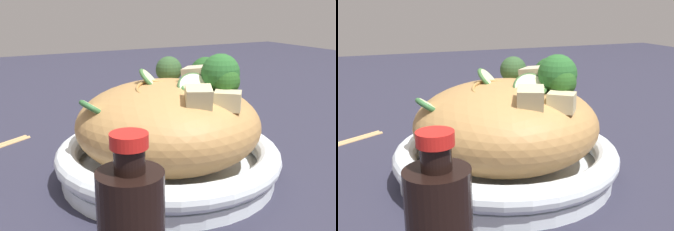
# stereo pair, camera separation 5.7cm
# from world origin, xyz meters

# --- Properties ---
(ground_plane) EXTENTS (3.00, 3.00, 0.00)m
(ground_plane) POSITION_xyz_m (0.00, 0.00, 0.00)
(ground_plane) COLOR #282737
(serving_bowl) EXTENTS (0.32, 0.32, 0.05)m
(serving_bowl) POSITION_xyz_m (0.00, 0.00, 0.03)
(serving_bowl) COLOR white
(serving_bowl) RESTS_ON ground_plane
(noodle_heap) EXTENTS (0.26, 0.26, 0.13)m
(noodle_heap) POSITION_xyz_m (0.00, 0.00, 0.08)
(noodle_heap) COLOR #AB7E48
(noodle_heap) RESTS_ON serving_bowl
(broccoli_florets) EXTENTS (0.11, 0.20, 0.08)m
(broccoli_florets) POSITION_xyz_m (-0.07, -0.01, 0.15)
(broccoli_florets) COLOR #94AF6B
(broccoli_florets) RESTS_ON serving_bowl
(carrot_coins) EXTENTS (0.05, 0.14, 0.03)m
(carrot_coins) POSITION_xyz_m (-0.06, 0.00, 0.13)
(carrot_coins) COLOR orange
(carrot_coins) RESTS_ON serving_bowl
(zucchini_slices) EXTENTS (0.17, 0.11, 0.06)m
(zucchini_slices) POSITION_xyz_m (0.02, 0.02, 0.13)
(zucchini_slices) COLOR beige
(zucchini_slices) RESTS_ON serving_bowl
(chicken_chunks) EXTENTS (0.09, 0.12, 0.05)m
(chicken_chunks) POSITION_xyz_m (-0.03, 0.05, 0.14)
(chicken_chunks) COLOR #C5B887
(chicken_chunks) RESTS_ON serving_bowl
(soy_sauce_bottle) EXTENTS (0.06, 0.06, 0.15)m
(soy_sauce_bottle) POSITION_xyz_m (0.14, 0.21, 0.06)
(soy_sauce_bottle) COLOR black
(soy_sauce_bottle) RESTS_ON ground_plane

